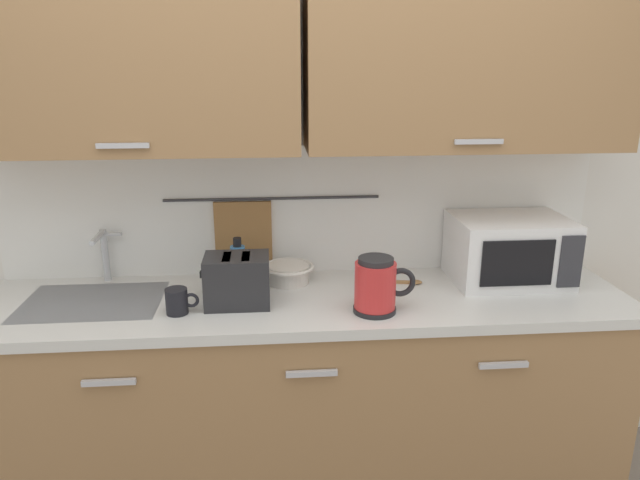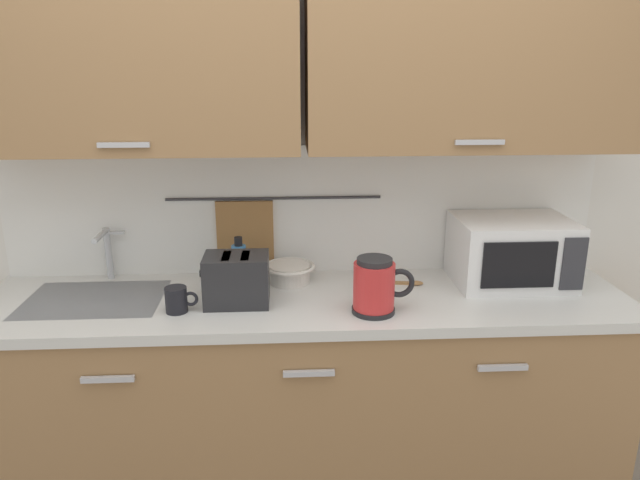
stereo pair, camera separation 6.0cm
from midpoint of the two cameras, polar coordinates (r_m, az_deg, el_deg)
name	(u,v)px [view 1 (the left image)]	position (r m, az deg, el deg)	size (l,w,h in m)	color
counter_unit	(304,396)	(2.49, -2.29, -15.03)	(2.53, 0.64, 0.90)	#997047
back_wall_assembly	(301,129)	(2.36, -2.62, 10.82)	(3.70, 0.41, 2.50)	silver
sink_faucet	(103,249)	(2.55, -21.05, -0.85)	(0.09, 0.17, 0.22)	#B2B5BA
microwave	(509,249)	(2.52, 17.34, -0.89)	(0.46, 0.35, 0.27)	white
electric_kettle	(376,286)	(2.12, 4.73, -4.48)	(0.23, 0.16, 0.21)	black
dish_soap_bottle	(238,263)	(2.42, -8.72, -2.28)	(0.06, 0.06, 0.20)	#3F8CD8
mug_near_sink	(178,301)	(2.19, -14.53, -5.82)	(0.12, 0.08, 0.09)	black
mixing_bowl	(288,272)	(2.42, -3.81, -3.17)	(0.21, 0.21, 0.08)	silver
toaster	(237,280)	(2.21, -8.88, -3.90)	(0.26, 0.17, 0.19)	#232326
wooden_spoon	(397,282)	(2.43, 6.84, -4.08)	(0.28, 0.07, 0.01)	#9E7042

